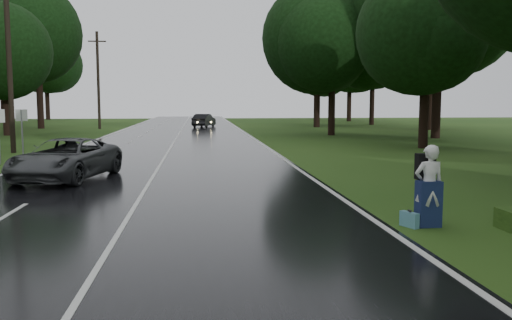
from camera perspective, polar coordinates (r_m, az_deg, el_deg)
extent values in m
plane|color=#2B4B16|center=(12.24, -14.14, -7.31)|extent=(160.00, 160.00, 0.00)
cube|color=black|center=(31.95, -9.15, 1.11)|extent=(12.00, 140.00, 0.04)
cube|color=silver|center=(31.95, -9.16, 1.16)|extent=(0.12, 140.00, 0.01)
imported|color=#454749|center=(20.45, -19.52, 0.12)|extent=(3.59, 5.70, 1.47)
imported|color=black|center=(59.48, -5.54, 4.21)|extent=(2.74, 4.62, 1.44)
imported|color=silver|center=(12.72, 17.89, -2.63)|extent=(0.70, 0.48, 1.86)
cube|color=#17234C|center=(12.79, 17.83, -4.45)|extent=(0.54, 0.37, 1.04)
cube|color=black|center=(12.92, 17.51, -0.65)|extent=(0.43, 0.24, 0.60)
cube|color=teal|center=(12.67, 15.97, -6.10)|extent=(0.32, 0.50, 0.34)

